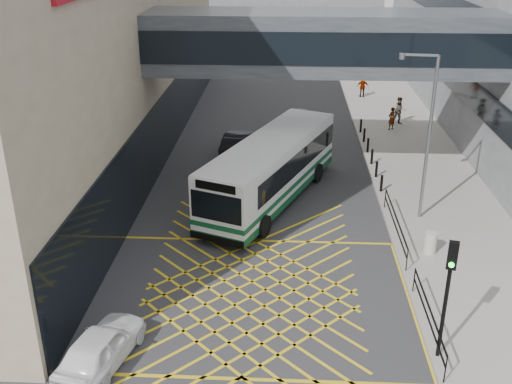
% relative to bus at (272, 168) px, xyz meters
% --- Properties ---
extents(ground, '(120.00, 120.00, 0.00)m').
position_rel_bus_xyz_m(ground, '(-0.55, -9.01, -1.74)').
color(ground, '#333335').
extents(skybridge, '(20.00, 4.10, 3.00)m').
position_rel_bus_xyz_m(skybridge, '(2.45, 2.99, 5.76)').
color(skybridge, '#3B4045').
rests_on(skybridge, ground).
extents(pavement, '(6.00, 54.00, 0.16)m').
position_rel_bus_xyz_m(pavement, '(8.45, 5.99, -1.66)').
color(pavement, gray).
rests_on(pavement, ground).
extents(box_junction, '(12.00, 9.00, 0.01)m').
position_rel_bus_xyz_m(box_junction, '(-0.55, -9.01, -1.74)').
color(box_junction, gold).
rests_on(box_junction, ground).
extents(bus, '(6.82, 11.73, 3.25)m').
position_rel_bus_xyz_m(bus, '(0.00, 0.00, 0.00)').
color(bus, silver).
rests_on(bus, ground).
extents(car_white, '(2.66, 4.50, 1.34)m').
position_rel_bus_xyz_m(car_white, '(-5.05, -13.01, -1.07)').
color(car_white, white).
rests_on(car_white, ground).
extents(car_dark, '(2.32, 4.80, 1.45)m').
position_rel_bus_xyz_m(car_dark, '(-2.25, 6.68, -1.02)').
color(car_dark, black).
rests_on(car_dark, ground).
extents(car_silver, '(2.43, 5.08, 1.54)m').
position_rel_bus_xyz_m(car_silver, '(1.46, 12.13, -0.97)').
color(car_silver, gray).
rests_on(car_silver, ground).
extents(traffic_light, '(0.34, 0.51, 4.27)m').
position_rel_bus_xyz_m(traffic_light, '(5.67, -12.35, 1.20)').
color(traffic_light, black).
rests_on(traffic_light, pavement).
extents(street_lamp, '(1.76, 0.40, 7.71)m').
position_rel_bus_xyz_m(street_lamp, '(6.94, -1.97, 2.81)').
color(street_lamp, slate).
rests_on(street_lamp, pavement).
extents(litter_bin, '(0.53, 0.53, 0.92)m').
position_rel_bus_xyz_m(litter_bin, '(6.86, -5.46, -1.12)').
color(litter_bin, '#ADA89E').
rests_on(litter_bin, pavement).
extents(kerb_railings, '(0.05, 12.54, 1.00)m').
position_rel_bus_xyz_m(kerb_railings, '(5.60, -7.23, -0.86)').
color(kerb_railings, black).
rests_on(kerb_railings, pavement).
extents(bollards, '(0.14, 10.14, 0.90)m').
position_rel_bus_xyz_m(bollards, '(5.70, 5.99, -1.13)').
color(bollards, black).
rests_on(bollards, pavement).
extents(pedestrian_a, '(0.76, 0.73, 1.55)m').
position_rel_bus_xyz_m(pedestrian_a, '(7.83, 11.72, -0.80)').
color(pedestrian_a, gray).
rests_on(pedestrian_a, pavement).
extents(pedestrian_b, '(0.98, 0.63, 1.90)m').
position_rel_bus_xyz_m(pedestrian_b, '(8.57, 13.00, -0.63)').
color(pedestrian_b, gray).
rests_on(pedestrian_b, pavement).
extents(pedestrian_c, '(1.01, 0.55, 1.66)m').
position_rel_bus_xyz_m(pedestrian_c, '(6.82, 20.37, -0.75)').
color(pedestrian_c, gray).
rests_on(pedestrian_c, pavement).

